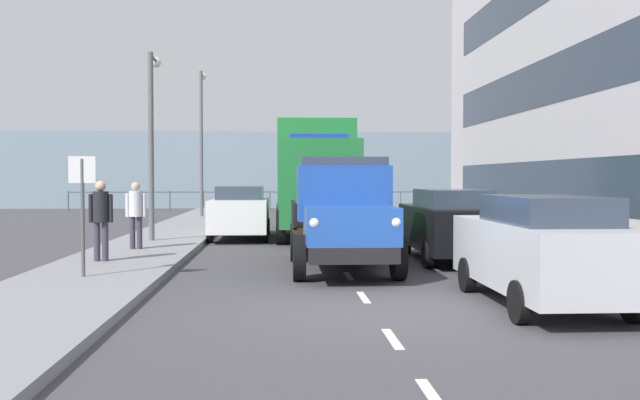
% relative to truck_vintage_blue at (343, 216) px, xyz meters
% --- Properties ---
extents(ground_plane, '(80.00, 80.00, 0.00)m').
position_rel_truck_vintage_blue_xyz_m(ground_plane, '(-0.05, -7.49, -1.18)').
color(ground_plane, '#423F44').
extents(sidewalk_left, '(2.74, 41.12, 0.15)m').
position_rel_truck_vintage_blue_xyz_m(sidewalk_left, '(-5.06, -7.49, -1.10)').
color(sidewalk_left, gray).
rests_on(sidewalk_left, ground_plane).
extents(sidewalk_right, '(2.74, 41.12, 0.15)m').
position_rel_truck_vintage_blue_xyz_m(sidewalk_right, '(4.95, -7.49, -1.10)').
color(sidewalk_right, gray).
rests_on(sidewalk_right, ground_plane).
extents(road_centreline_markings, '(0.12, 37.81, 0.01)m').
position_rel_truck_vintage_blue_xyz_m(road_centreline_markings, '(-0.05, -7.24, -1.17)').
color(road_centreline_markings, silver).
rests_on(road_centreline_markings, ground_plane).
extents(sea_horizon, '(80.00, 0.80, 5.00)m').
position_rel_truck_vintage_blue_xyz_m(sea_horizon, '(-0.05, -31.05, 1.32)').
color(sea_horizon, gray).
rests_on(sea_horizon, ground_plane).
extents(seawall_railing, '(28.08, 0.08, 1.20)m').
position_rel_truck_vintage_blue_xyz_m(seawall_railing, '(-0.05, -27.45, -0.26)').
color(seawall_railing, '#4C5156').
rests_on(seawall_railing, ground_plane).
extents(truck_vintage_blue, '(2.17, 5.64, 2.43)m').
position_rel_truck_vintage_blue_xyz_m(truck_vintage_blue, '(0.00, 0.00, 0.00)').
color(truck_vintage_blue, black).
rests_on(truck_vintage_blue, ground_plane).
extents(lorry_cargo_green, '(2.58, 8.20, 3.87)m').
position_rel_truck_vintage_blue_xyz_m(lorry_cargo_green, '(0.16, -8.87, 0.90)').
color(lorry_cargo_green, '#1E7033').
rests_on(lorry_cargo_green, ground_plane).
extents(car_silver_kerbside_near, '(1.78, 4.31, 1.72)m').
position_rel_truck_vintage_blue_xyz_m(car_silver_kerbside_near, '(-2.74, 4.10, -0.28)').
color(car_silver_kerbside_near, '#B7BABF').
rests_on(car_silver_kerbside_near, ground_plane).
extents(car_black_kerbside_1, '(1.82, 4.34, 1.72)m').
position_rel_truck_vintage_blue_xyz_m(car_black_kerbside_1, '(-2.74, -1.71, -0.28)').
color(car_black_kerbside_1, black).
rests_on(car_black_kerbside_1, ground_plane).
extents(car_white_oppositeside_0, '(1.88, 4.46, 1.72)m').
position_rel_truck_vintage_blue_xyz_m(car_white_oppositeside_0, '(2.63, -8.09, -0.28)').
color(car_white_oppositeside_0, white).
rests_on(car_white_oppositeside_0, ground_plane).
extents(pedestrian_with_bag, '(0.53, 0.34, 1.78)m').
position_rel_truck_vintage_blue_xyz_m(pedestrian_with_bag, '(5.30, -0.91, 0.02)').
color(pedestrian_with_bag, '#383342').
rests_on(pedestrian_with_bag, sidewalk_right).
extents(pedestrian_in_dark_coat, '(0.53, 0.34, 1.73)m').
position_rel_truck_vintage_blue_xyz_m(pedestrian_in_dark_coat, '(5.07, -3.54, -0.01)').
color(pedestrian_in_dark_coat, '#383342').
rests_on(pedestrian_in_dark_coat, sidewalk_right).
extents(lamp_post_promenade, '(0.32, 1.14, 5.53)m').
position_rel_truck_vintage_blue_xyz_m(lamp_post_promenade, '(5.11, -6.17, 2.33)').
color(lamp_post_promenade, '#59595B').
rests_on(lamp_post_promenade, sidewalk_right).
extents(lamp_post_far, '(0.32, 1.14, 6.94)m').
position_rel_truck_vintage_blue_xyz_m(lamp_post_far, '(5.08, -18.94, 3.07)').
color(lamp_post_far, '#59595B').
rests_on(lamp_post_far, sidewalk_right).
extents(street_sign, '(0.50, 0.07, 2.25)m').
position_rel_truck_vintage_blue_xyz_m(street_sign, '(5.02, 1.50, 0.50)').
color(street_sign, '#4C4C4C').
rests_on(street_sign, sidewalk_right).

